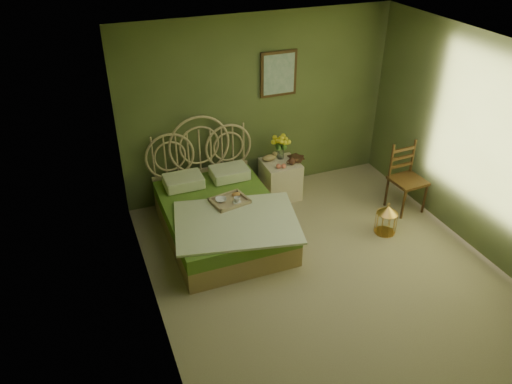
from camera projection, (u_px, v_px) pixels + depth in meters
name	position (u px, v px, depth m)	size (l,w,h in m)	color
floor	(327.00, 274.00, 5.98)	(4.50, 4.50, 0.00)	tan
ceiling	(348.00, 59.00, 4.63)	(4.50, 4.50, 0.00)	silver
wall_back	(259.00, 107.00, 7.09)	(4.00, 4.00, 0.00)	#5C6937
wall_left	(149.00, 218.00, 4.68)	(4.50, 4.50, 0.00)	#5C6937
wall_right	(485.00, 149.00, 5.92)	(4.50, 4.50, 0.00)	#5C6937
wall_art	(279.00, 74.00, 6.93)	(0.54, 0.04, 0.64)	#37230F
bed	(221.00, 215.00, 6.53)	(1.69, 2.13, 1.32)	#9E7F4F
nightstand	(280.00, 174.00, 7.33)	(0.51, 0.51, 0.99)	#F4EAC6
chair	(405.00, 173.00, 6.98)	(0.46, 0.46, 0.98)	#37230F
birdcage	(386.00, 220.00, 6.60)	(0.27, 0.27, 0.42)	gold
book_lower	(291.00, 159.00, 7.28)	(0.17, 0.22, 0.02)	#381E0F
book_upper	(291.00, 158.00, 7.27)	(0.17, 0.23, 0.02)	#472819
cereal_bowl	(221.00, 200.00, 6.41)	(0.14, 0.14, 0.04)	white
coffee_cup	(237.00, 200.00, 6.36)	(0.08, 0.08, 0.08)	white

